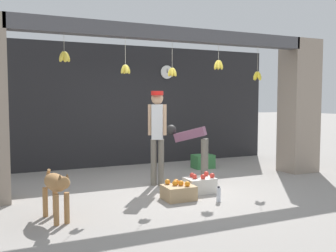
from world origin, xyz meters
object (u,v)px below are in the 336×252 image
at_px(water_bottle, 219,194).
at_px(wall_clock, 167,72).
at_px(dog, 56,186).
at_px(fruit_crate_oranges, 178,192).
at_px(fruit_crate_apples, 200,184).
at_px(shopkeeper, 157,129).
at_px(produce_box_green, 203,161).
at_px(worker_stooping, 193,144).

bearing_deg(water_bottle, wall_clock, 78.65).
height_order(dog, fruit_crate_oranges, dog).
xyz_separation_m(fruit_crate_oranges, fruit_crate_apples, (0.53, 0.26, 0.01)).
height_order(dog, water_bottle, dog).
bearing_deg(fruit_crate_apples, shopkeeper, 120.85).
bearing_deg(fruit_crate_apples, dog, -167.39).
bearing_deg(wall_clock, water_bottle, -101.35).
bearing_deg(water_bottle, produce_box_green, 65.56).
distance_m(produce_box_green, wall_clock, 2.41).
height_order(shopkeeper, fruit_crate_apples, shopkeeper).
bearing_deg(worker_stooping, water_bottle, -148.97).
height_order(dog, shopkeeper, shopkeeper).
bearing_deg(fruit_crate_oranges, dog, -171.48).
distance_m(fruit_crate_oranges, fruit_crate_apples, 0.59).
xyz_separation_m(shopkeeper, fruit_crate_apples, (0.47, -0.78, -0.91)).
relative_size(fruit_crate_apples, wall_clock, 1.40).
distance_m(dog, fruit_crate_oranges, 1.97).
bearing_deg(produce_box_green, worker_stooping, -127.37).
distance_m(dog, shopkeeper, 2.46).
xyz_separation_m(shopkeeper, produce_box_green, (1.63, 1.17, -0.89)).
distance_m(fruit_crate_apples, water_bottle, 0.64).
height_order(shopkeeper, wall_clock, wall_clock).
distance_m(shopkeeper, produce_box_green, 2.20).
distance_m(shopkeeper, wall_clock, 2.82).
relative_size(shopkeeper, water_bottle, 7.10).
bearing_deg(shopkeeper, fruit_crate_oranges, 113.43).
distance_m(worker_stooping, fruit_crate_apples, 1.04).
xyz_separation_m(dog, shopkeeper, (1.99, 1.33, 0.59)).
bearing_deg(dog, fruit_crate_oranges, 86.73).
height_order(fruit_crate_oranges, wall_clock, wall_clock).
xyz_separation_m(shopkeeper, worker_stooping, (0.75, 0.02, -0.31)).
height_order(fruit_crate_apples, water_bottle, fruit_crate_apples).
distance_m(dog, produce_box_green, 4.41).
bearing_deg(shopkeeper, water_bottle, 134.57).
relative_size(shopkeeper, wall_clock, 4.98).
relative_size(fruit_crate_oranges, fruit_crate_apples, 0.97).
xyz_separation_m(fruit_crate_apples, produce_box_green, (1.16, 1.96, 0.02)).
relative_size(dog, water_bottle, 3.38).
xyz_separation_m(fruit_crate_oranges, water_bottle, (0.52, -0.38, -0.01)).
xyz_separation_m(shopkeeper, fruit_crate_oranges, (-0.07, -1.04, -0.92)).
relative_size(dog, produce_box_green, 1.79).
distance_m(worker_stooping, fruit_crate_oranges, 1.47).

